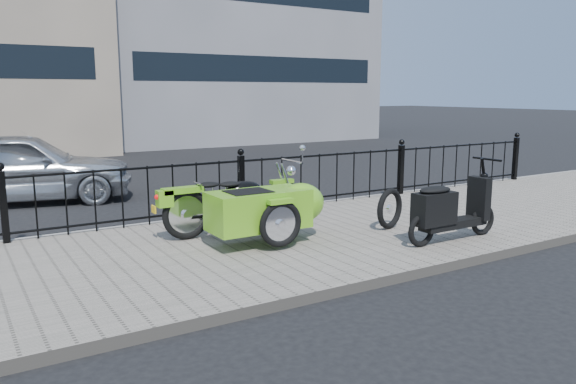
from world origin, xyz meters
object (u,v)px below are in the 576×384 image
scooter (448,211)px  sedan_car (21,167)px  spare_tire (390,209)px  motorcycle_sidecar (265,206)px

scooter → sedan_car: size_ratio=0.40×
sedan_car → spare_tire: bearing=-130.4°
motorcycle_sidecar → spare_tire: 1.92m
spare_tire → sedan_car: size_ratio=0.15×
scooter → sedan_car: bearing=123.8°
spare_tire → sedan_car: bearing=127.0°
sedan_car → scooter: bearing=-133.6°
spare_tire → motorcycle_sidecar: bearing=168.9°
motorcycle_sidecar → spare_tire: (1.88, -0.37, -0.17)m
motorcycle_sidecar → scooter: scooter is taller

